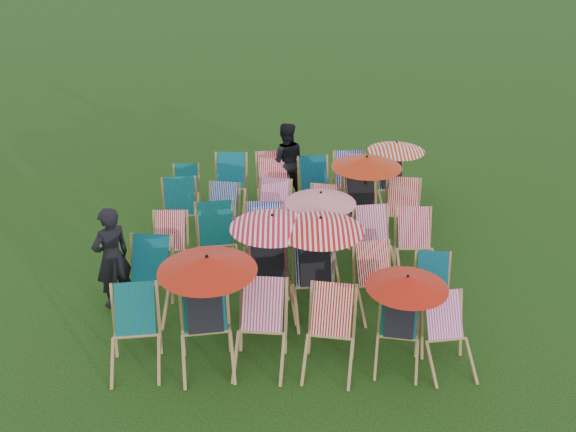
{
  "coord_description": "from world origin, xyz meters",
  "views": [
    {
      "loc": [
        -0.11,
        -8.78,
        5.33
      ],
      "look_at": [
        -0.08,
        0.21,
        0.9
      ],
      "focal_mm": 40.0,
      "sensor_mm": 36.0,
      "label": 1
    }
  ],
  "objects_px": {
    "deckchair_5": "(449,337)",
    "deckchair_29": "(394,174)",
    "person_rear": "(286,161)",
    "deckchair_0": "(134,333)",
    "person_left": "(112,258)"
  },
  "relations": [
    {
      "from": "deckchair_5",
      "to": "deckchair_29",
      "type": "height_order",
      "value": "deckchair_29"
    },
    {
      "from": "deckchair_0",
      "to": "person_rear",
      "type": "height_order",
      "value": "person_rear"
    },
    {
      "from": "person_rear",
      "to": "deckchair_5",
      "type": "bearing_deg",
      "value": 109.69
    },
    {
      "from": "person_left",
      "to": "deckchair_0",
      "type": "bearing_deg",
      "value": 68.62
    },
    {
      "from": "deckchair_0",
      "to": "person_left",
      "type": "xyz_separation_m",
      "value": [
        -0.58,
        1.39,
        0.29
      ]
    },
    {
      "from": "deckchair_0",
      "to": "person_left",
      "type": "distance_m",
      "value": 1.53
    },
    {
      "from": "deckchair_0",
      "to": "person_rear",
      "type": "xyz_separation_m",
      "value": [
        1.89,
        5.13,
        0.29
      ]
    },
    {
      "from": "deckchair_29",
      "to": "person_rear",
      "type": "relative_size",
      "value": 0.82
    },
    {
      "from": "deckchair_0",
      "to": "person_left",
      "type": "height_order",
      "value": "person_left"
    },
    {
      "from": "person_rear",
      "to": "deckchair_0",
      "type": "bearing_deg",
      "value": 67.93
    },
    {
      "from": "deckchair_5",
      "to": "person_rear",
      "type": "xyz_separation_m",
      "value": [
        -2.04,
        5.17,
        0.33
      ]
    },
    {
      "from": "person_left",
      "to": "person_rear",
      "type": "bearing_deg",
      "value": -167.59
    },
    {
      "from": "deckchair_5",
      "to": "person_rear",
      "type": "height_order",
      "value": "person_rear"
    },
    {
      "from": "deckchair_29",
      "to": "person_rear",
      "type": "bearing_deg",
      "value": 158.97
    },
    {
      "from": "deckchair_29",
      "to": "person_left",
      "type": "bearing_deg",
      "value": -153.16
    }
  ]
}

